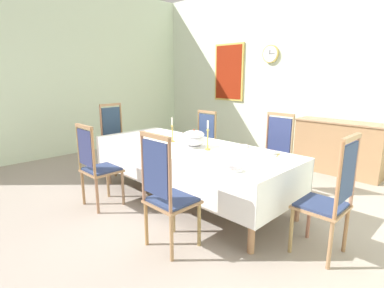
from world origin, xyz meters
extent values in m
cube|color=#9F9186|center=(0.00, 0.00, -0.02)|extent=(7.10, 5.73, 0.04)
cube|color=silver|center=(0.00, 2.91, 1.74)|extent=(7.10, 0.08, 3.47)
cube|color=silver|center=(-3.59, 0.00, 1.74)|extent=(0.08, 5.73, 3.47)
cylinder|color=#967059|center=(-1.32, -0.50, 0.36)|extent=(0.07, 0.07, 0.72)
cylinder|color=#A3724D|center=(1.32, -0.50, 0.36)|extent=(0.07, 0.07, 0.72)
cylinder|color=olive|center=(-1.32, 0.43, 0.36)|extent=(0.07, 0.07, 0.72)
cylinder|color=#9D6B50|center=(1.32, 0.43, 0.36)|extent=(0.07, 0.07, 0.72)
cube|color=#A0764F|center=(0.00, -0.03, 0.68)|extent=(2.71, 1.01, 0.08)
cube|color=#9E744F|center=(0.00, -0.03, 0.74)|extent=(2.83, 1.13, 0.03)
cube|color=white|center=(0.00, -0.03, 0.75)|extent=(2.85, 1.15, 0.00)
cube|color=white|center=(0.00, -0.60, 0.53)|extent=(2.85, 0.00, 0.44)
cube|color=white|center=(0.00, 0.53, 0.53)|extent=(2.85, 0.00, 0.44)
cube|color=white|center=(-1.42, -0.03, 0.53)|extent=(0.00, 1.15, 0.44)
cube|color=white|center=(1.42, -0.03, 0.53)|extent=(0.00, 1.15, 0.44)
cylinder|color=#9A7852|center=(-0.87, -0.76, 0.23)|extent=(0.04, 0.04, 0.45)
cylinder|color=#9A7658|center=(-0.49, -0.76, 0.23)|extent=(0.04, 0.04, 0.45)
cylinder|color=#9A724A|center=(-0.87, -1.12, 0.23)|extent=(0.04, 0.04, 0.45)
cylinder|color=#986B4D|center=(-0.49, -1.12, 0.23)|extent=(0.04, 0.04, 0.45)
cube|color=#9E744F|center=(-0.68, -0.94, 0.47)|extent=(0.44, 0.42, 0.03)
cube|color=navy|center=(-0.68, -0.94, 0.49)|extent=(0.40, 0.38, 0.02)
cylinder|color=#A07D47|center=(-0.88, -1.13, 0.77)|extent=(0.03, 0.03, 0.58)
cylinder|color=#A67448|center=(-0.49, -1.13, 0.77)|extent=(0.03, 0.03, 0.58)
cube|color=navy|center=(-0.68, -1.13, 0.80)|extent=(0.34, 0.02, 0.44)
cube|color=#9E744F|center=(-0.68, -1.13, 1.06)|extent=(0.40, 0.04, 0.04)
cylinder|color=#9F6D54|center=(-0.49, 0.69, 0.23)|extent=(0.04, 0.04, 0.45)
cylinder|color=#A8794C|center=(-0.87, 0.69, 0.23)|extent=(0.04, 0.04, 0.45)
cylinder|color=#A27248|center=(-0.49, 1.05, 0.23)|extent=(0.04, 0.04, 0.45)
cylinder|color=#A36D4C|center=(-0.87, 1.05, 0.23)|extent=(0.04, 0.04, 0.45)
cube|color=#9E744F|center=(-0.68, 0.87, 0.47)|extent=(0.44, 0.42, 0.03)
cube|color=navy|center=(-0.68, 0.87, 0.49)|extent=(0.40, 0.38, 0.02)
cylinder|color=#9A7949|center=(-0.49, 1.06, 0.76)|extent=(0.03, 0.03, 0.57)
cylinder|color=#9D7345|center=(-0.88, 1.06, 0.76)|extent=(0.03, 0.03, 0.57)
cube|color=navy|center=(-0.68, 1.06, 0.79)|extent=(0.34, 0.02, 0.44)
cube|color=#9E744F|center=(-0.68, 1.06, 1.05)|extent=(0.40, 0.04, 0.04)
cylinder|color=#947A50|center=(0.50, -0.76, 0.23)|extent=(0.04, 0.04, 0.45)
cylinder|color=#977C4A|center=(0.88, -0.76, 0.23)|extent=(0.04, 0.04, 0.45)
cylinder|color=#A37746|center=(0.50, -1.12, 0.23)|extent=(0.04, 0.04, 0.45)
cylinder|color=#A17850|center=(0.88, -1.12, 0.23)|extent=(0.04, 0.04, 0.45)
cube|color=#9E744F|center=(0.69, -0.94, 0.47)|extent=(0.44, 0.42, 0.03)
cube|color=navy|center=(0.69, -0.94, 0.49)|extent=(0.40, 0.38, 0.02)
cylinder|color=#A06E54|center=(0.50, -1.13, 0.81)|extent=(0.03, 0.03, 0.66)
cylinder|color=#9A6B4E|center=(0.89, -1.13, 0.81)|extent=(0.03, 0.03, 0.66)
cube|color=navy|center=(0.69, -1.13, 0.84)|extent=(0.34, 0.02, 0.50)
cube|color=#9E744F|center=(0.69, -1.13, 1.14)|extent=(0.40, 0.04, 0.04)
cylinder|color=#A27756|center=(0.88, 0.69, 0.23)|extent=(0.04, 0.04, 0.45)
cylinder|color=#A16C4E|center=(0.50, 0.69, 0.23)|extent=(0.04, 0.04, 0.45)
cylinder|color=#957D4E|center=(0.88, 1.05, 0.23)|extent=(0.04, 0.04, 0.45)
cylinder|color=#9B7A53|center=(0.50, 1.05, 0.23)|extent=(0.04, 0.04, 0.45)
cube|color=#9E744F|center=(0.69, 0.87, 0.47)|extent=(0.44, 0.42, 0.03)
cube|color=navy|center=(0.69, 0.87, 0.49)|extent=(0.40, 0.38, 0.02)
cylinder|color=#997B54|center=(0.89, 1.06, 0.81)|extent=(0.03, 0.03, 0.65)
cylinder|color=#A36E54|center=(0.50, 1.06, 0.81)|extent=(0.03, 0.03, 0.65)
cube|color=navy|center=(0.69, 1.06, 0.84)|extent=(0.34, 0.02, 0.50)
cube|color=#9E744F|center=(0.69, 1.06, 1.13)|extent=(0.40, 0.04, 0.04)
cylinder|color=#9E6D4C|center=(-1.58, 0.16, 0.23)|extent=(0.04, 0.04, 0.45)
cylinder|color=#9F7749|center=(-1.58, -0.22, 0.23)|extent=(0.04, 0.04, 0.45)
cylinder|color=#9D6E50|center=(-1.94, 0.16, 0.23)|extent=(0.04, 0.04, 0.45)
cylinder|color=#977C57|center=(-1.94, -0.22, 0.23)|extent=(0.04, 0.04, 0.45)
cube|color=#9E744F|center=(-1.76, -0.03, 0.47)|extent=(0.42, 0.44, 0.03)
cube|color=navy|center=(-1.76, -0.03, 0.49)|extent=(0.38, 0.40, 0.02)
cylinder|color=#A37648|center=(-1.95, 0.16, 0.82)|extent=(0.03, 0.03, 0.68)
cylinder|color=#A46E51|center=(-1.95, -0.23, 0.82)|extent=(0.03, 0.03, 0.68)
cube|color=navy|center=(-1.95, -0.03, 0.85)|extent=(0.02, 0.34, 0.52)
cube|color=#9E744F|center=(-1.95, -0.03, 1.16)|extent=(0.04, 0.40, 0.04)
cylinder|color=#957749|center=(1.58, -0.22, 0.23)|extent=(0.04, 0.04, 0.45)
cylinder|color=#A76B57|center=(1.58, 0.16, 0.23)|extent=(0.04, 0.04, 0.45)
cylinder|color=#99714D|center=(1.94, -0.22, 0.23)|extent=(0.04, 0.04, 0.45)
cylinder|color=#996C47|center=(1.94, 0.16, 0.23)|extent=(0.04, 0.04, 0.45)
cube|color=#9E744F|center=(1.76, -0.03, 0.47)|extent=(0.42, 0.44, 0.03)
cube|color=navy|center=(1.76, -0.03, 0.49)|extent=(0.38, 0.40, 0.02)
cylinder|color=#A46C46|center=(1.95, -0.23, 0.81)|extent=(0.03, 0.03, 0.67)
cylinder|color=#9F6D54|center=(1.95, 0.16, 0.81)|extent=(0.03, 0.03, 0.67)
cube|color=navy|center=(1.95, -0.03, 0.85)|extent=(0.02, 0.34, 0.51)
cube|color=#9E744F|center=(1.95, -0.03, 1.15)|extent=(0.04, 0.40, 0.04)
cylinder|color=silver|center=(0.09, -0.03, 0.77)|extent=(0.16, 0.16, 0.02)
ellipsoid|color=silver|center=(0.09, -0.03, 0.84)|extent=(0.30, 0.30, 0.13)
ellipsoid|color=silver|center=(0.09, -0.03, 0.92)|extent=(0.27, 0.27, 0.10)
sphere|color=brown|center=(0.09, -0.03, 0.98)|extent=(0.03, 0.03, 0.03)
cylinder|color=gold|center=(-0.33, -0.03, 0.76)|extent=(0.07, 0.07, 0.02)
cylinder|color=gold|center=(-0.33, -0.03, 0.88)|extent=(0.02, 0.02, 0.21)
cone|color=gold|center=(-0.33, -0.03, 0.99)|extent=(0.04, 0.04, 0.02)
cylinder|color=silver|center=(-0.33, -0.03, 1.05)|extent=(0.02, 0.02, 0.10)
cylinder|color=gold|center=(0.33, -0.03, 0.76)|extent=(0.07, 0.07, 0.02)
cylinder|color=gold|center=(0.33, -0.03, 0.89)|extent=(0.02, 0.02, 0.24)
cone|color=gold|center=(0.33, -0.03, 1.02)|extent=(0.04, 0.04, 0.02)
cylinder|color=silver|center=(0.33, -0.03, 1.08)|extent=(0.02, 0.02, 0.10)
cylinder|color=silver|center=(-0.46, 0.38, 0.78)|extent=(0.20, 0.20, 0.04)
cylinder|color=silver|center=(-0.46, 0.38, 0.78)|extent=(0.16, 0.16, 0.03)
torus|color=brown|center=(-0.46, 0.38, 0.80)|extent=(0.19, 0.19, 0.01)
cylinder|color=silver|center=(0.97, 0.35, 0.77)|extent=(0.15, 0.15, 0.03)
cylinder|color=silver|center=(0.97, 0.35, 0.78)|extent=(0.13, 0.13, 0.02)
torus|color=brown|center=(0.97, 0.35, 0.79)|extent=(0.15, 0.15, 0.01)
cylinder|color=silver|center=(0.55, 0.41, 0.77)|extent=(0.14, 0.14, 0.03)
cylinder|color=silver|center=(0.55, 0.41, 0.77)|extent=(0.12, 0.12, 0.02)
torus|color=brown|center=(0.55, 0.41, 0.78)|extent=(0.14, 0.14, 0.01)
cylinder|color=silver|center=(1.07, -0.47, 0.77)|extent=(0.17, 0.17, 0.04)
cylinder|color=silver|center=(1.07, -0.47, 0.78)|extent=(0.14, 0.14, 0.02)
torus|color=brown|center=(1.07, -0.47, 0.79)|extent=(0.16, 0.16, 0.01)
cube|color=gold|center=(-0.57, 0.35, 0.76)|extent=(0.05, 0.14, 0.00)
ellipsoid|color=gold|center=(-0.60, 0.43, 0.76)|extent=(0.03, 0.05, 0.01)
cube|color=gold|center=(1.08, 0.32, 0.76)|extent=(0.05, 0.14, 0.00)
ellipsoid|color=gold|center=(1.06, 0.40, 0.76)|extent=(0.03, 0.05, 0.01)
cube|color=#9E744F|center=(0.98, 2.59, 0.44)|extent=(1.40, 0.44, 0.88)
cube|color=#987353|center=(0.98, 2.59, 0.89)|extent=(1.44, 0.48, 0.02)
cube|color=#9A6D44|center=(1.33, 2.81, 0.44)|extent=(0.59, 0.01, 0.70)
cube|color=#966C59|center=(0.63, 2.81, 0.44)|extent=(0.59, 0.01, 0.70)
cylinder|color=#D1B251|center=(-0.59, 2.84, 2.07)|extent=(0.35, 0.05, 0.35)
cylinder|color=silver|center=(-0.59, 2.81, 2.07)|extent=(0.31, 0.01, 0.31)
cube|color=black|center=(-0.59, 2.80, 2.11)|extent=(0.01, 0.00, 0.09)
cube|color=black|center=(-0.54, 2.80, 2.07)|extent=(0.12, 0.00, 0.01)
cube|color=#D1B251|center=(-1.64, 2.85, 1.72)|extent=(0.79, 0.04, 1.26)
cube|color=maroon|center=(-1.64, 2.82, 1.72)|extent=(0.71, 0.01, 1.18)
camera|label=1|loc=(2.75, -2.72, 1.66)|focal=28.17mm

